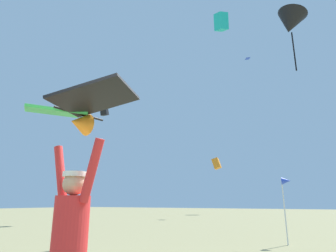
{
  "coord_description": "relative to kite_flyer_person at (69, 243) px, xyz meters",
  "views": [
    {
      "loc": [
        2.14,
        -2.49,
        1.32
      ],
      "look_at": [
        -0.08,
        1.59,
        2.56
      ],
      "focal_mm": 30.51,
      "sensor_mm": 36.0,
      "label": 1
    }
  ],
  "objects": [
    {
      "name": "distant_kite_orange_far_center",
      "position": [
        -8.92,
        30.53,
        4.83
      ],
      "size": [
        1.16,
        0.9,
        1.44
      ],
      "color": "orange"
    },
    {
      "name": "distant_kite_teal_mid_left",
      "position": [
        -1.62,
        10.93,
        9.71
      ],
      "size": [
        0.84,
        1.0,
        1.09
      ],
      "color": "#19B2AD"
    },
    {
      "name": "held_stunt_kite",
      "position": [
        -0.01,
        -0.06,
        1.31
      ],
      "size": [
        1.6,
        0.96,
        0.38
      ],
      "color": "black"
    },
    {
      "name": "distant_kite_black_mid_right",
      "position": [
        1.7,
        10.92,
        8.53
      ],
      "size": [
        1.94,
        1.85,
        3.22
      ],
      "color": "black"
    },
    {
      "name": "distant_kite_black_overhead_distant",
      "position": [
        -11.64,
        13.42,
        7.01
      ],
      "size": [
        0.64,
        0.77,
        0.9
      ],
      "color": "black"
    },
    {
      "name": "kite_flyer_person",
      "position": [
        0.0,
        0.0,
        0.0
      ],
      "size": [
        0.81,
        0.39,
        1.92
      ],
      "color": "#424751",
      "rests_on": "ground"
    },
    {
      "name": "distant_kite_blue_high_left",
      "position": [
        -4.28,
        30.21,
        17.36
      ],
      "size": [
        0.63,
        0.64,
        0.2
      ],
      "color": "blue"
    },
    {
      "name": "marker_flag",
      "position": [
        1.06,
        8.21,
        0.9
      ],
      "size": [
        0.3,
        0.24,
        2.12
      ],
      "color": "silver",
      "rests_on": "ground"
    }
  ]
}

